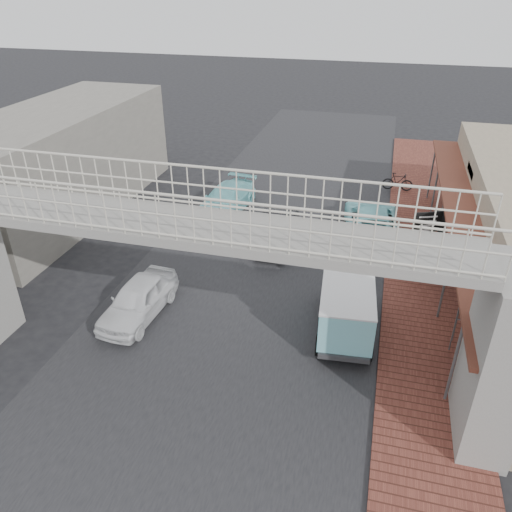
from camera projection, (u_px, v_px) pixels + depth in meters
The scene contains 14 objects.
ground at pixel (241, 306), 18.21m from camera, with size 120.00×120.00×0.00m, color black.
road_strip at pixel (241, 306), 18.21m from camera, with size 10.00×60.00×0.01m, color black.
sidewalk at pixel (424, 286), 19.27m from camera, with size 3.00×40.00×0.10m, color brown.
footbridge at pixel (197, 292), 13.28m from camera, with size 16.40×2.40×6.34m.
building_far_left at pixel (59, 162), 24.46m from camera, with size 5.00×14.00×5.00m, color gray.
white_hatchback at pixel (138, 299), 17.43m from camera, with size 1.54×3.83×1.31m, color white.
dark_sedan at pixel (277, 229), 22.14m from camera, with size 1.43×4.11×1.35m, color black.
angkot_curb at pixel (371, 222), 22.74m from camera, with size 2.39×5.17×1.44m, color #7DD3D9.
angkot_far at pixel (226, 200), 25.07m from camera, with size 1.85×4.56×1.32m, color #7CD1D7.
angkot_van at pixel (347, 303), 16.30m from camera, with size 2.04×3.95×1.87m.
motorcycle_near at pixel (424, 271), 19.38m from camera, with size 0.54×1.56×0.82m, color black.
motorcycle_far at pixel (398, 182), 27.43m from camera, with size 0.47×1.65×0.99m, color black.
street_clock at pixel (475, 284), 14.82m from camera, with size 0.76×0.68×2.95m.
arrow_sign at pixel (445, 222), 18.96m from camera, with size 1.68×1.14×2.79m.
Camera 1 is at (4.35, -14.30, 10.58)m, focal length 35.00 mm.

